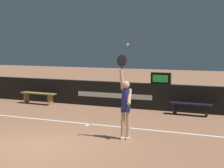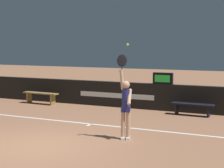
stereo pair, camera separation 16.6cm
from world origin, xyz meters
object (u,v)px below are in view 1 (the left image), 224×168
tennis_player (125,105)px  courtside_bench_far (38,95)px  courtside_bench_near (191,106)px  speed_display (161,78)px  tennis_ball (128,45)px

tennis_player → courtside_bench_far: bearing=145.0°
courtside_bench_near → courtside_bench_far: size_ratio=0.91×
courtside_bench_near → tennis_player: bearing=-102.2°
tennis_player → courtside_bench_far: (-5.86, 4.11, -0.59)m
courtside_bench_near → courtside_bench_far: (-6.78, -0.15, 0.04)m
courtside_bench_near → speed_display: bearing=155.6°
speed_display → tennis_player: size_ratio=0.33×
tennis_player → courtside_bench_far: 7.18m
speed_display → courtside_bench_far: (-5.43, -0.76, -0.90)m
speed_display → courtside_bench_near: 1.76m
speed_display → courtside_bench_near: (1.35, -0.61, -0.95)m
tennis_player → courtside_bench_near: 4.40m
speed_display → tennis_player: bearing=-85.0°
tennis_ball → tennis_player: bearing=126.4°
tennis_player → courtside_bench_near: size_ratio=1.50×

